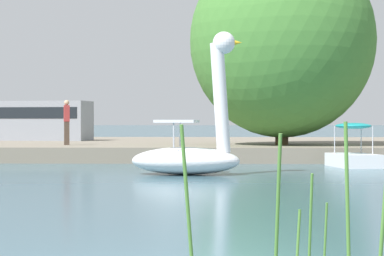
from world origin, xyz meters
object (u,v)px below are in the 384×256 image
object	(u,v)px
person_on_path	(67,122)
parked_van	(41,119)
swan_boat	(191,146)
pedal_boat_teal	(353,153)
tree_willow_near_path	(282,41)

from	to	relation	value
person_on_path	parked_van	bearing A→B (deg)	109.79
person_on_path	parked_van	size ratio (longest dim) A/B	0.35
swan_boat	parked_van	bearing A→B (deg)	115.85
pedal_boat_teal	tree_willow_near_path	bearing A→B (deg)	109.81
tree_willow_near_path	parked_van	size ratio (longest dim) A/B	1.97
pedal_boat_teal	swan_boat	bearing A→B (deg)	-142.65
swan_boat	pedal_boat_teal	bearing A→B (deg)	37.35
parked_van	swan_boat	bearing A→B (deg)	-64.15
parked_van	pedal_boat_teal	bearing A→B (deg)	-43.50
person_on_path	pedal_boat_teal	bearing A→B (deg)	-25.05
tree_willow_near_path	person_on_path	bearing A→B (deg)	-176.79
swan_boat	tree_willow_near_path	world-z (taller)	tree_willow_near_path
swan_boat	tree_willow_near_path	xyz separation A→B (m)	(3.29, 9.39, 3.93)
parked_van	tree_willow_near_path	bearing A→B (deg)	-32.45
swan_boat	tree_willow_near_path	bearing A→B (deg)	70.67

